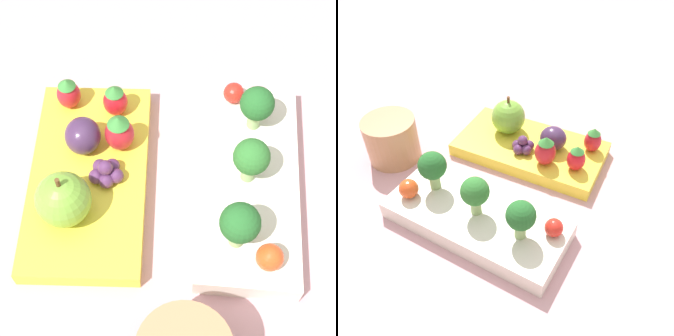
% 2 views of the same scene
% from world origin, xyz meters
% --- Properties ---
extents(ground_plane, '(4.00, 4.00, 0.00)m').
position_xyz_m(ground_plane, '(0.00, 0.00, 0.00)').
color(ground_plane, '#C6939E').
extents(bento_box_savoury, '(0.24, 0.13, 0.02)m').
position_xyz_m(bento_box_savoury, '(-0.00, 0.07, 0.01)').
color(bento_box_savoury, silver).
rests_on(bento_box_savoury, ground_plane).
extents(bento_box_fruit, '(0.23, 0.13, 0.02)m').
position_xyz_m(bento_box_fruit, '(-0.01, -0.08, 0.01)').
color(bento_box_fruit, yellow).
rests_on(bento_box_fruit, ground_plane).
extents(broccoli_floret_0, '(0.03, 0.03, 0.05)m').
position_xyz_m(broccoli_floret_0, '(0.00, 0.07, 0.06)').
color(broccoli_floret_0, '#93B770').
rests_on(broccoli_floret_0, bento_box_savoury).
extents(broccoli_floret_1, '(0.03, 0.03, 0.05)m').
position_xyz_m(broccoli_floret_1, '(-0.06, 0.09, 0.06)').
color(broccoli_floret_1, '#93B770').
rests_on(broccoli_floret_1, bento_box_savoury).
extents(broccoli_floret_2, '(0.04, 0.04, 0.06)m').
position_xyz_m(broccoli_floret_2, '(0.07, 0.05, 0.06)').
color(broccoli_floret_2, '#93B770').
rests_on(broccoli_floret_2, bento_box_savoury).
extents(cherry_tomato_0, '(0.02, 0.02, 0.02)m').
position_xyz_m(cherry_tomato_0, '(-0.10, 0.07, 0.04)').
color(cherry_tomato_0, red).
rests_on(cherry_tomato_0, bento_box_savoury).
extents(cherry_tomato_1, '(0.02, 0.02, 0.02)m').
position_xyz_m(cherry_tomato_1, '(0.09, 0.08, 0.04)').
color(cherry_tomato_1, '#DB4C1E').
rests_on(cherry_tomato_1, bento_box_savoury).
extents(apple, '(0.05, 0.05, 0.06)m').
position_xyz_m(apple, '(0.03, -0.10, 0.05)').
color(apple, '#70A838').
rests_on(apple, bento_box_fruit).
extents(strawberry_0, '(0.03, 0.03, 0.04)m').
position_xyz_m(strawberry_0, '(-0.09, -0.06, 0.04)').
color(strawberry_0, red).
rests_on(strawberry_0, bento_box_fruit).
extents(strawberry_1, '(0.02, 0.02, 0.04)m').
position_xyz_m(strawberry_1, '(-0.10, -0.10, 0.04)').
color(strawberry_1, red).
rests_on(strawberry_1, bento_box_fruit).
extents(strawberry_2, '(0.03, 0.03, 0.05)m').
position_xyz_m(strawberry_2, '(-0.05, -0.05, 0.04)').
color(strawberry_2, red).
rests_on(strawberry_2, bento_box_fruit).
extents(plum, '(0.04, 0.04, 0.04)m').
position_xyz_m(plum, '(-0.05, -0.09, 0.04)').
color(plum, '#42284C').
rests_on(plum, bento_box_fruit).
extents(grape_cluster, '(0.03, 0.03, 0.03)m').
position_xyz_m(grape_cluster, '(-0.01, -0.06, 0.03)').
color(grape_cluster, '#562D5B').
rests_on(grape_cluster, bento_box_fruit).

